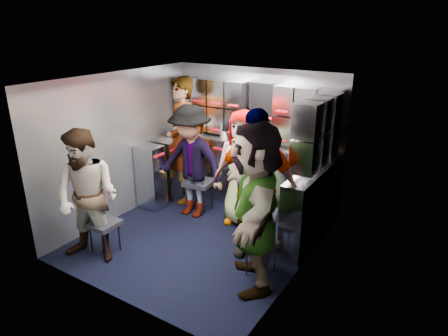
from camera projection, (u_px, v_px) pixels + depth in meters
The scene contains 29 objects.
floor at pixel (201, 237), 5.38m from camera, with size 3.00×3.00×0.00m, color black.
wall_back at pixel (255, 136), 6.21m from camera, with size 2.80×0.04×2.10m, color #959BA3.
wall_left at pixel (120, 146), 5.72m from camera, with size 0.04×3.00×2.10m, color #959BA3.
wall_right at pixel (305, 187), 4.32m from camera, with size 0.04×3.00×2.10m, color #959BA3.
ceiling at pixel (198, 79), 4.65m from camera, with size 2.80×3.00×0.02m, color silver.
cart_bank_back at pixel (248, 174), 6.24m from camera, with size 2.68×0.38×0.99m, color #989DA7.
cart_bank_left at pixel (159, 173), 6.25m from camera, with size 0.38×0.76×0.99m, color #989DA7.
counter at pixel (249, 142), 6.05m from camera, with size 2.68×0.42×0.03m, color #AFB2B7.
locker_bank_back at pixel (252, 110), 5.94m from camera, with size 2.68×0.28×0.82m, color #989DA7.
locker_bank_right at pixel (317, 132), 4.80m from camera, with size 0.28×1.00×0.82m, color #989DA7.
right_cabinet at pixel (308, 209), 5.06m from camera, with size 0.28×1.20×1.00m, color #989DA7.
coffee_niche at pixel (264, 112), 5.90m from camera, with size 0.46×0.16×0.84m, color black, non-canonical shape.
red_latch_strip at pixel (242, 154), 5.94m from camera, with size 2.60×0.02×0.03m, color #A20C19.
jump_seat_near_left at pixel (104, 225), 4.93m from camera, with size 0.36×0.34×0.42m.
jump_seat_mid_left at pixel (199, 184), 6.03m from camera, with size 0.46×0.44×0.48m.
jump_seat_center at pixel (249, 194), 5.83m from camera, with size 0.43×0.42×0.41m.
jump_seat_mid_right at pixel (260, 217), 5.02m from camera, with size 0.50×0.49×0.48m.
jump_seat_near_right at pixel (261, 246), 4.50m from camera, with size 0.37×0.35×0.40m.
attendant_standing at pixel (182, 141), 6.20m from camera, with size 0.72×0.47×1.98m, color black.
attendant_arc_a at pixel (88, 198), 4.63m from camera, with size 0.79×0.62×1.63m, color black.
attendant_arc_b at pixel (191, 162), 5.74m from camera, with size 1.08×0.62×1.67m, color black.
attendant_arc_c at pixel (243, 168), 5.53m from camera, with size 0.80×0.52×1.65m, color black.
attendant_arc_d at pixel (255, 185), 4.71m from camera, with size 1.08×0.45×1.85m, color black.
attendant_arc_e at pixel (255, 207), 4.16m from camera, with size 1.71×0.54×1.84m, color black.
bottle_left at pixel (200, 126), 6.40m from camera, with size 0.07×0.07×0.26m, color white.
bottle_mid at pixel (222, 130), 6.19m from camera, with size 0.07×0.07×0.23m, color white.
bottle_right at pixel (298, 142), 5.56m from camera, with size 0.06×0.06×0.25m, color white.
cup_left at pixel (225, 135), 6.18m from camera, with size 0.08×0.08×0.10m, color tan.
cup_right at pixel (300, 147), 5.57m from camera, with size 0.08×0.08×0.10m, color tan.
Camera 1 is at (2.77, -3.83, 2.75)m, focal length 32.00 mm.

